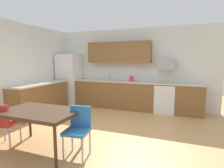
{
  "coord_description": "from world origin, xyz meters",
  "views": [
    {
      "loc": [
        1.77,
        -3.58,
        1.65
      ],
      "look_at": [
        0.0,
        1.0,
        1.0
      ],
      "focal_mm": 29.46,
      "sensor_mm": 36.0,
      "label": 1
    }
  ],
  "objects_px": {
    "oven_range": "(165,98)",
    "dining_table": "(39,114)",
    "refrigerator": "(69,79)",
    "chair_near_table": "(78,127)",
    "chair_far_side": "(3,121)",
    "kettle": "(131,79)",
    "microwave": "(166,65)"
  },
  "relations": [
    {
      "from": "microwave",
      "to": "dining_table",
      "type": "xyz_separation_m",
      "value": [
        -1.89,
        -3.46,
        -0.81
      ]
    },
    {
      "from": "refrigerator",
      "to": "dining_table",
      "type": "bearing_deg",
      "value": -64.42
    },
    {
      "from": "microwave",
      "to": "chair_near_table",
      "type": "relative_size",
      "value": 0.64
    },
    {
      "from": "dining_table",
      "to": "chair_near_table",
      "type": "distance_m",
      "value": 0.77
    },
    {
      "from": "refrigerator",
      "to": "microwave",
      "type": "relative_size",
      "value": 3.4
    },
    {
      "from": "dining_table",
      "to": "refrigerator",
      "type": "bearing_deg",
      "value": 115.58
    },
    {
      "from": "dining_table",
      "to": "chair_far_side",
      "type": "distance_m",
      "value": 0.75
    },
    {
      "from": "oven_range",
      "to": "chair_near_table",
      "type": "xyz_separation_m",
      "value": [
        -1.15,
        -3.26,
        0.05
      ]
    },
    {
      "from": "dining_table",
      "to": "kettle",
      "type": "height_order",
      "value": "kettle"
    },
    {
      "from": "oven_range",
      "to": "chair_far_side",
      "type": "bearing_deg",
      "value": -126.46
    },
    {
      "from": "oven_range",
      "to": "dining_table",
      "type": "bearing_deg",
      "value": -119.42
    },
    {
      "from": "refrigerator",
      "to": "oven_range",
      "type": "distance_m",
      "value": 3.49
    },
    {
      "from": "dining_table",
      "to": "oven_range",
      "type": "bearing_deg",
      "value": 60.58
    },
    {
      "from": "refrigerator",
      "to": "chair_far_side",
      "type": "distance_m",
      "value": 3.57
    },
    {
      "from": "microwave",
      "to": "dining_table",
      "type": "distance_m",
      "value": 4.02
    },
    {
      "from": "oven_range",
      "to": "dining_table",
      "type": "height_order",
      "value": "oven_range"
    },
    {
      "from": "microwave",
      "to": "dining_table",
      "type": "height_order",
      "value": "microwave"
    },
    {
      "from": "chair_far_side",
      "to": "kettle",
      "type": "distance_m",
      "value": 3.91
    },
    {
      "from": "chair_far_side",
      "to": "kettle",
      "type": "relative_size",
      "value": 4.25
    },
    {
      "from": "chair_near_table",
      "to": "kettle",
      "type": "relative_size",
      "value": 4.25
    },
    {
      "from": "dining_table",
      "to": "kettle",
      "type": "relative_size",
      "value": 7.0
    },
    {
      "from": "refrigerator",
      "to": "chair_near_table",
      "type": "bearing_deg",
      "value": -53.96
    },
    {
      "from": "refrigerator",
      "to": "oven_range",
      "type": "bearing_deg",
      "value": 1.32
    },
    {
      "from": "oven_range",
      "to": "chair_far_side",
      "type": "height_order",
      "value": "oven_range"
    },
    {
      "from": "microwave",
      "to": "kettle",
      "type": "xyz_separation_m",
      "value": [
        -1.1,
        -0.05,
        -0.48
      ]
    },
    {
      "from": "refrigerator",
      "to": "oven_range",
      "type": "xyz_separation_m",
      "value": [
        3.46,
        0.08,
        -0.46
      ]
    },
    {
      "from": "refrigerator",
      "to": "chair_far_side",
      "type": "height_order",
      "value": "refrigerator"
    },
    {
      "from": "oven_range",
      "to": "microwave",
      "type": "height_order",
      "value": "microwave"
    },
    {
      "from": "chair_near_table",
      "to": "refrigerator",
      "type": "bearing_deg",
      "value": 126.04
    },
    {
      "from": "microwave",
      "to": "dining_table",
      "type": "relative_size",
      "value": 0.39
    },
    {
      "from": "microwave",
      "to": "chair_far_side",
      "type": "relative_size",
      "value": 0.64
    },
    {
      "from": "dining_table",
      "to": "chair_far_side",
      "type": "relative_size",
      "value": 1.65
    }
  ]
}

